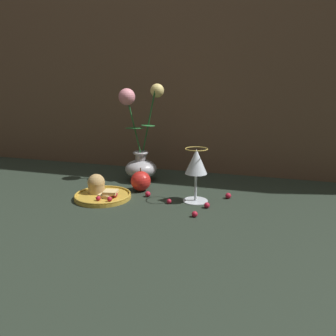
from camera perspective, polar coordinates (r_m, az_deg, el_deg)
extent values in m
plane|color=#232D23|center=(1.07, -1.38, -4.88)|extent=(2.40, 2.40, 0.00)
cube|color=brown|center=(1.38, 3.64, 24.65)|extent=(2.40, 0.04, 1.20)
cylinder|color=#A3A3A8|center=(1.25, -4.69, -1.92)|extent=(0.06, 0.06, 0.01)
ellipsoid|color=#A3A3A8|center=(1.23, -4.73, -0.13)|extent=(0.12, 0.12, 0.07)
cylinder|color=#A3A3A8|center=(1.23, -4.77, 1.81)|extent=(0.04, 0.04, 0.04)
torus|color=#A3A3A8|center=(1.22, -4.78, 2.65)|extent=(0.06, 0.06, 0.01)
cylinder|color=#23662D|center=(1.21, -5.96, 7.41)|extent=(0.05, 0.01, 0.20)
ellipsoid|color=#23662D|center=(1.21, -5.84, 6.93)|extent=(0.08, 0.06, 0.00)
sphere|color=pink|center=(1.22, -7.18, 12.19)|extent=(0.06, 0.06, 0.06)
cylinder|color=#23662D|center=(1.20, -3.38, 7.94)|extent=(0.06, 0.03, 0.23)
ellipsoid|color=#23662D|center=(1.20, -3.52, 7.40)|extent=(0.08, 0.07, 0.00)
sphere|color=#EFD67A|center=(1.20, -1.91, 13.32)|extent=(0.05, 0.05, 0.05)
cylinder|color=gold|center=(1.07, -11.27, -4.94)|extent=(0.18, 0.18, 0.01)
torus|color=gold|center=(1.06, -11.29, -4.53)|extent=(0.18, 0.18, 0.01)
cylinder|color=tan|center=(1.09, -12.34, -3.35)|extent=(0.05, 0.05, 0.03)
sphere|color=tan|center=(1.08, -12.39, -2.47)|extent=(0.06, 0.06, 0.06)
cube|color=#DBBC7A|center=(1.05, -10.66, -4.68)|extent=(0.05, 0.05, 0.01)
cube|color=#DBBC7A|center=(1.04, -9.97, -4.16)|extent=(0.05, 0.05, 0.01)
sphere|color=#AD192D|center=(1.02, -12.05, -5.19)|extent=(0.01, 0.01, 0.01)
sphere|color=#AD192D|center=(1.00, -10.13, -5.33)|extent=(0.02, 0.02, 0.02)
sphere|color=#AD192D|center=(1.04, -9.26, -4.58)|extent=(0.02, 0.02, 0.02)
cylinder|color=silver|center=(1.03, 4.79, -5.63)|extent=(0.08, 0.08, 0.00)
cylinder|color=silver|center=(1.01, 4.84, -3.27)|extent=(0.01, 0.01, 0.08)
cone|color=silver|center=(0.99, 4.94, 1.18)|extent=(0.07, 0.07, 0.08)
cone|color=gold|center=(0.99, 4.93, 0.53)|extent=(0.06, 0.06, 0.05)
torus|color=gold|center=(0.98, 4.99, 3.34)|extent=(0.07, 0.07, 0.00)
sphere|color=red|center=(1.12, -4.76, -2.27)|extent=(0.07, 0.07, 0.07)
cylinder|color=#4C3319|center=(1.11, -4.80, -0.27)|extent=(0.00, 0.00, 0.01)
sphere|color=#AD192D|center=(0.90, 4.67, -8.01)|extent=(0.02, 0.02, 0.02)
sphere|color=#AD192D|center=(0.97, 6.78, -6.46)|extent=(0.02, 0.02, 0.02)
sphere|color=#AD192D|center=(1.06, -3.53, -4.54)|extent=(0.02, 0.02, 0.02)
sphere|color=#AD192D|center=(1.00, 0.19, -5.82)|extent=(0.01, 0.01, 0.01)
sphere|color=#AD192D|center=(1.06, 10.44, -4.76)|extent=(0.02, 0.02, 0.02)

